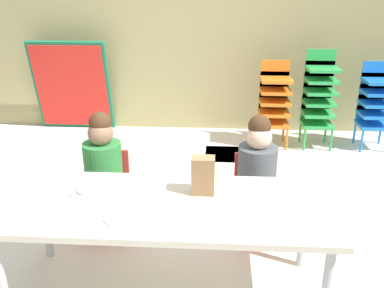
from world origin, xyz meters
TOP-DOWN VIEW (x-y plane):
  - ground_plane at (0.00, 0.00)m, footprint 5.20×4.40m
  - back_wall at (0.00, 2.20)m, footprint 5.20×0.10m
  - craft_table at (0.08, -0.76)m, footprint 1.82×0.72m
  - seated_child_near_camera at (-0.42, -0.17)m, footprint 0.32×0.31m
  - seated_child_middle_seat at (0.62, -0.17)m, footprint 0.32×0.31m
  - kid_chair_orange_stack at (0.96, 1.68)m, footprint 0.32×0.30m
  - kid_chair_green_stack at (1.43, 1.68)m, footprint 0.32×0.30m
  - kid_chair_blue_stack at (2.03, 1.68)m, footprint 0.32×0.30m
  - folded_activity_table at (-1.37, 2.00)m, footprint 0.90×0.29m
  - paper_bag_brown at (0.28, -0.63)m, footprint 0.13×0.09m
  - paper_plate_near_edge at (-0.39, -0.67)m, footprint 0.18×0.18m
  - paper_plate_center_table at (-0.13, -0.93)m, footprint 0.18×0.18m
  - donut_powdered_on_plate at (-0.39, -0.67)m, footprint 0.10×0.10m

SIDE VIEW (x-z plane):
  - ground_plane at x=0.00m, z-range -0.02..0.00m
  - kid_chair_orange_stack at x=0.96m, z-range 0.06..0.98m
  - kid_chair_blue_stack at x=2.03m, z-range 0.06..0.98m
  - folded_activity_table at x=-1.37m, z-range -0.01..1.08m
  - craft_table at x=0.08m, z-range 0.25..0.85m
  - seated_child_near_camera at x=-0.42m, z-range 0.10..1.01m
  - seated_child_middle_seat at x=0.62m, z-range 0.10..1.01m
  - kid_chair_green_stack at x=1.43m, z-range 0.06..1.10m
  - paper_plate_near_edge at x=-0.39m, z-range 0.60..0.61m
  - paper_plate_center_table at x=-0.13m, z-range 0.60..0.61m
  - donut_powdered_on_plate at x=-0.39m, z-range 0.61..0.64m
  - paper_bag_brown at x=0.28m, z-range 0.60..0.82m
  - back_wall at x=0.00m, z-range 0.00..2.65m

